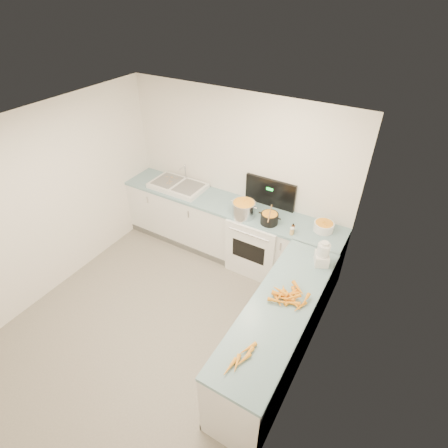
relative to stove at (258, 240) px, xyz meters
The scene contains 19 objects.
floor 1.84m from the stove, 108.07° to the right, with size 3.50×4.00×0.00m, color gray, non-canonical shape.
ceiling 2.69m from the stove, 108.07° to the right, with size 3.50×4.00×0.00m, color white, non-canonical shape.
wall_back 1.00m from the stove, 150.23° to the left, with size 3.50×2.50×0.00m, color white, non-canonical shape.
wall_left 2.96m from the stove, 143.77° to the right, with size 4.00×2.50×0.00m, color white, non-canonical shape.
wall_right 2.21m from the stove, 54.55° to the right, with size 4.00×2.50×0.00m, color white, non-canonical shape.
counter_back 0.55m from the stove, behind, with size 3.50×0.62×0.94m.
counter_right 1.65m from the stove, 56.99° to the right, with size 0.62×2.20×0.94m.
stove is the anchor object (origin of this frame).
sink 1.54m from the stove, behind, with size 0.86×0.52×0.31m.
steel_pot 0.61m from the stove, 143.43° to the right, with size 0.33×0.33×0.24m, color silver.
black_pot 0.58m from the stove, 33.32° to the right, with size 0.24×0.24×0.17m, color black.
wooden_spoon 0.67m from the stove, 33.32° to the right, with size 0.02×0.02×0.41m, color #AD7A47.
mixing_bowl 1.02m from the stove, ahead, with size 0.26×0.26×0.12m, color white.
extract_bottle 0.77m from the stove, 16.20° to the right, with size 0.05×0.05×0.11m, color #593319.
spice_jar 0.78m from the stove, 20.60° to the right, with size 0.05×0.05×0.09m, color #E5B266.
food_processor 1.33m from the stove, 27.71° to the right, with size 0.22×0.23×0.32m.
carrot_pile 1.64m from the stove, 53.69° to the right, with size 0.38×0.38×0.09m.
peeled_carrots 2.34m from the stove, 68.48° to the right, with size 0.14×0.43×0.04m.
peelings 1.71m from the stove, behind, with size 0.22×0.25×0.01m.
Camera 1 is at (2.17, -2.06, 3.73)m, focal length 28.00 mm.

